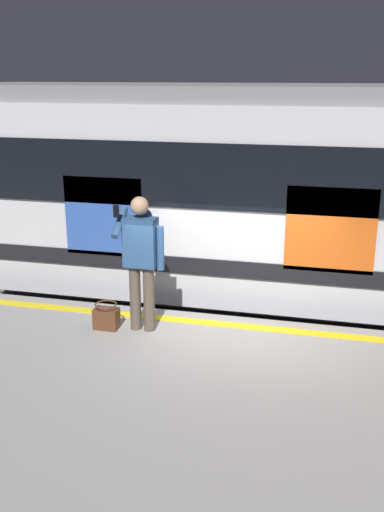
% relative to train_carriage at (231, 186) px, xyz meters
% --- Properties ---
extents(ground_plane, '(25.66, 25.66, 0.00)m').
position_rel_train_carriage_xyz_m(ground_plane, '(-0.46, 1.98, -2.48)').
color(ground_plane, '#3D3D3F').
extents(platform, '(17.11, 5.06, 1.11)m').
position_rel_train_carriage_xyz_m(platform, '(-0.46, 4.51, -1.93)').
color(platform, gray).
rests_on(platform, ground).
extents(safety_line, '(16.76, 0.16, 0.01)m').
position_rel_train_carriage_xyz_m(safety_line, '(-0.46, 2.28, -1.37)').
color(safety_line, yellow).
rests_on(safety_line, platform).
extents(track_rail_near, '(22.24, 0.08, 0.16)m').
position_rel_train_carriage_xyz_m(track_rail_near, '(-0.46, 0.71, -2.40)').
color(track_rail_near, slate).
rests_on(track_rail_near, ground).
extents(track_rail_far, '(22.24, 0.08, 0.16)m').
position_rel_train_carriage_xyz_m(track_rail_far, '(-0.46, -0.72, -2.40)').
color(track_rail_far, slate).
rests_on(track_rail_far, ground).
extents(train_carriage, '(9.12, 2.96, 3.89)m').
position_rel_train_carriage_xyz_m(train_carriage, '(0.00, 0.00, 0.00)').
color(train_carriage, silver).
rests_on(train_carriage, ground).
extents(passenger, '(0.57, 0.55, 1.71)m').
position_rel_train_carriage_xyz_m(passenger, '(0.63, 2.66, -0.36)').
color(passenger, brown).
rests_on(passenger, platform).
extents(handbag, '(0.31, 0.28, 0.34)m').
position_rel_train_carriage_xyz_m(handbag, '(1.09, 2.75, -1.22)').
color(handbag, '#59331E').
rests_on(handbag, platform).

